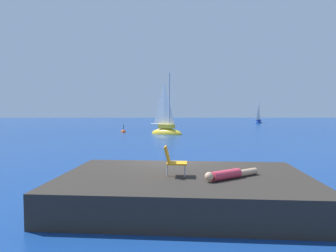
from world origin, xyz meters
TOP-DOWN VIEW (x-y plane):
  - ground_plane at (0.00, 0.00)m, footprint 160.00×160.00m
  - shore_ledge at (0.15, -2.77)m, footprint 7.00×4.90m
  - boulder_seaward at (-1.36, -0.86)m, footprint 1.37×1.44m
  - boulder_inland at (1.30, -0.07)m, footprint 1.16×1.10m
  - sailboat_near at (-0.07, 20.01)m, footprint 3.69×3.00m
  - sailboat_far at (17.26, 44.22)m, footprint 2.10×2.18m
  - person_sunbather at (1.26, -3.28)m, footprint 1.55×1.07m
  - beach_chair at (-0.18, -2.96)m, footprint 0.64×0.53m
  - marker_buoy at (-4.82, 22.60)m, footprint 0.56×0.56m

SIDE VIEW (x-z plane):
  - ground_plane at x=0.00m, z-range 0.00..0.00m
  - boulder_seaward at x=-1.36m, z-range -0.45..0.45m
  - boulder_inland at x=1.30m, z-range -0.32..0.32m
  - marker_buoy at x=-4.82m, z-range -0.56..0.57m
  - sailboat_far at x=17.26m, z-range -1.92..2.38m
  - sailboat_near at x=-0.07m, z-range -3.06..3.80m
  - shore_ledge at x=0.15m, z-range 0.00..0.80m
  - person_sunbather at x=1.26m, z-range 0.79..1.04m
  - beach_chair at x=-0.18m, z-range 0.84..1.64m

